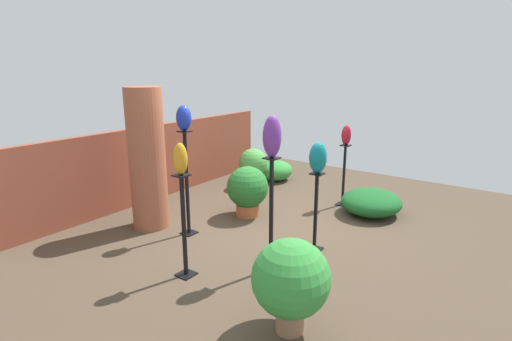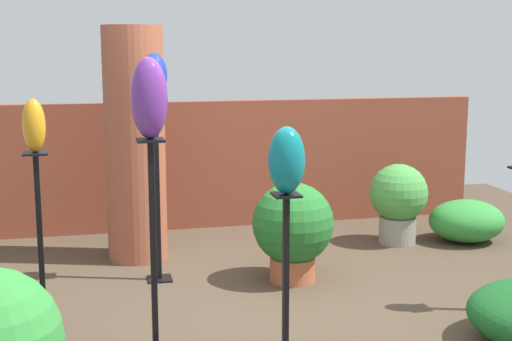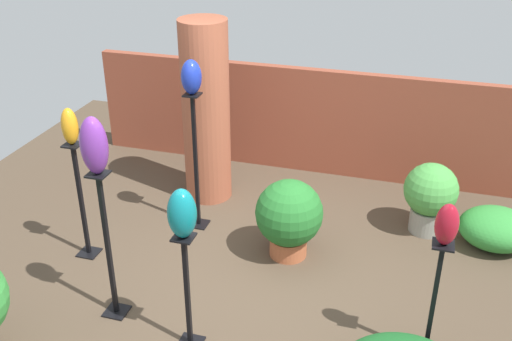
{
  "view_description": "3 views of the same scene",
  "coord_description": "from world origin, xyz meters",
  "px_view_note": "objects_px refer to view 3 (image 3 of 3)",
  "views": [
    {
      "loc": [
        -4.68,
        -3.1,
        2.4
      ],
      "look_at": [
        -0.29,
        0.08,
        0.95
      ],
      "focal_mm": 28.0,
      "sensor_mm": 36.0,
      "label": 1
    },
    {
      "loc": [
        -1.38,
        -4.85,
        1.94
      ],
      "look_at": [
        -0.22,
        0.12,
        1.03
      ],
      "focal_mm": 50.0,
      "sensor_mm": 36.0,
      "label": 2
    },
    {
      "loc": [
        1.32,
        -4.3,
        3.55
      ],
      "look_at": [
        -0.04,
        0.29,
        1.08
      ],
      "focal_mm": 42.0,
      "sensor_mm": 36.0,
      "label": 3
    }
  ],
  "objects_px": {
    "pedestal_violet": "(109,252)",
    "art_vase_amber": "(70,126)",
    "art_vase_teal": "(182,213)",
    "potted_plant_front_right": "(430,194)",
    "potted_plant_back_center": "(289,216)",
    "pedestal_amber": "(82,206)",
    "pedestal_teal": "(188,298)",
    "art_vase_ruby": "(447,224)",
    "pedestal_cobalt": "(196,167)",
    "art_vase_violet": "(94,146)",
    "brick_pillar": "(206,113)",
    "pedestal_ruby": "(433,307)",
    "art_vase_cobalt": "(191,77)"
  },
  "relations": [
    {
      "from": "pedestal_violet",
      "to": "art_vase_amber",
      "type": "height_order",
      "value": "art_vase_amber"
    },
    {
      "from": "art_vase_teal",
      "to": "potted_plant_front_right",
      "type": "distance_m",
      "value": 3.05
    },
    {
      "from": "potted_plant_back_center",
      "to": "pedestal_amber",
      "type": "bearing_deg",
      "value": -163.86
    },
    {
      "from": "art_vase_teal",
      "to": "art_vase_amber",
      "type": "relative_size",
      "value": 1.13
    },
    {
      "from": "pedestal_teal",
      "to": "art_vase_ruby",
      "type": "height_order",
      "value": "art_vase_ruby"
    },
    {
      "from": "pedestal_cobalt",
      "to": "art_vase_ruby",
      "type": "bearing_deg",
      "value": -27.86
    },
    {
      "from": "art_vase_violet",
      "to": "art_vase_amber",
      "type": "xyz_separation_m",
      "value": [
        -0.7,
        0.73,
        -0.22
      ]
    },
    {
      "from": "brick_pillar",
      "to": "pedestal_teal",
      "type": "bearing_deg",
      "value": -73.04
    },
    {
      "from": "pedestal_cobalt",
      "to": "potted_plant_front_right",
      "type": "height_order",
      "value": "pedestal_cobalt"
    },
    {
      "from": "pedestal_ruby",
      "to": "potted_plant_back_center",
      "type": "height_order",
      "value": "pedestal_ruby"
    },
    {
      "from": "pedestal_violet",
      "to": "pedestal_amber",
      "type": "bearing_deg",
      "value": 134.03
    },
    {
      "from": "potted_plant_front_right",
      "to": "art_vase_teal",
      "type": "bearing_deg",
      "value": -127.52
    },
    {
      "from": "pedestal_cobalt",
      "to": "art_vase_amber",
      "type": "height_order",
      "value": "art_vase_amber"
    },
    {
      "from": "potted_plant_back_center",
      "to": "potted_plant_front_right",
      "type": "distance_m",
      "value": 1.57
    },
    {
      "from": "art_vase_cobalt",
      "to": "pedestal_violet",
      "type": "bearing_deg",
      "value": -96.28
    },
    {
      "from": "brick_pillar",
      "to": "pedestal_ruby",
      "type": "xyz_separation_m",
      "value": [
        2.6,
        -1.98,
        -0.56
      ]
    },
    {
      "from": "pedestal_violet",
      "to": "potted_plant_back_center",
      "type": "bearing_deg",
      "value": 46.02
    },
    {
      "from": "art_vase_ruby",
      "to": "pedestal_teal",
      "type": "bearing_deg",
      "value": -166.99
    },
    {
      "from": "pedestal_teal",
      "to": "pedestal_ruby",
      "type": "bearing_deg",
      "value": 13.01
    },
    {
      "from": "art_vase_teal",
      "to": "art_vase_amber",
      "type": "xyz_separation_m",
      "value": [
        -1.48,
        0.91,
        0.14
      ]
    },
    {
      "from": "art_vase_cobalt",
      "to": "art_vase_amber",
      "type": "xyz_separation_m",
      "value": [
        -0.87,
        -0.83,
        -0.29
      ]
    },
    {
      "from": "pedestal_ruby",
      "to": "art_vase_violet",
      "type": "bearing_deg",
      "value": -174.59
    },
    {
      "from": "brick_pillar",
      "to": "pedestal_ruby",
      "type": "distance_m",
      "value": 3.31
    },
    {
      "from": "art_vase_cobalt",
      "to": "potted_plant_back_center",
      "type": "height_order",
      "value": "art_vase_cobalt"
    },
    {
      "from": "pedestal_cobalt",
      "to": "art_vase_violet",
      "type": "distance_m",
      "value": 1.82
    },
    {
      "from": "potted_plant_back_center",
      "to": "pedestal_violet",
      "type": "bearing_deg",
      "value": -133.98
    },
    {
      "from": "art_vase_cobalt",
      "to": "pedestal_ruby",
      "type": "bearing_deg",
      "value": -27.86
    },
    {
      "from": "pedestal_violet",
      "to": "art_vase_amber",
      "type": "xyz_separation_m",
      "value": [
        -0.7,
        0.73,
        0.76
      ]
    },
    {
      "from": "pedestal_violet",
      "to": "art_vase_violet",
      "type": "height_order",
      "value": "art_vase_violet"
    },
    {
      "from": "pedestal_amber",
      "to": "art_vase_teal",
      "type": "relative_size",
      "value": 3.06
    },
    {
      "from": "potted_plant_back_center",
      "to": "art_vase_teal",
      "type": "bearing_deg",
      "value": -107.65
    },
    {
      "from": "potted_plant_back_center",
      "to": "art_vase_cobalt",
      "type": "bearing_deg",
      "value": 166.12
    },
    {
      "from": "brick_pillar",
      "to": "art_vase_amber",
      "type": "bearing_deg",
      "value": -116.44
    },
    {
      "from": "potted_plant_back_center",
      "to": "potted_plant_front_right",
      "type": "bearing_deg",
      "value": 32.97
    },
    {
      "from": "pedestal_amber",
      "to": "art_vase_amber",
      "type": "bearing_deg",
      "value": 0.0
    },
    {
      "from": "pedestal_teal",
      "to": "potted_plant_front_right",
      "type": "bearing_deg",
      "value": 52.48
    },
    {
      "from": "art_vase_teal",
      "to": "potted_plant_front_right",
      "type": "height_order",
      "value": "art_vase_teal"
    },
    {
      "from": "art_vase_ruby",
      "to": "potted_plant_front_right",
      "type": "distance_m",
      "value": 2.06
    },
    {
      "from": "art_vase_ruby",
      "to": "potted_plant_back_center",
      "type": "relative_size",
      "value": 0.41
    },
    {
      "from": "pedestal_cobalt",
      "to": "potted_plant_back_center",
      "type": "relative_size",
      "value": 1.84
    },
    {
      "from": "art_vase_amber",
      "to": "potted_plant_front_right",
      "type": "bearing_deg",
      "value": 23.48
    },
    {
      "from": "art_vase_violet",
      "to": "art_vase_cobalt",
      "type": "height_order",
      "value": "art_vase_cobalt"
    },
    {
      "from": "pedestal_amber",
      "to": "art_vase_amber",
      "type": "height_order",
      "value": "art_vase_amber"
    },
    {
      "from": "art_vase_teal",
      "to": "art_vase_amber",
      "type": "distance_m",
      "value": 1.74
    },
    {
      "from": "pedestal_violet",
      "to": "art_vase_ruby",
      "type": "relative_size",
      "value": 4.15
    },
    {
      "from": "pedestal_teal",
      "to": "art_vase_violet",
      "type": "xyz_separation_m",
      "value": [
        -0.78,
        0.18,
        1.14
      ]
    },
    {
      "from": "pedestal_violet",
      "to": "art_vase_teal",
      "type": "height_order",
      "value": "art_vase_teal"
    },
    {
      "from": "art_vase_amber",
      "to": "art_vase_ruby",
      "type": "bearing_deg",
      "value": -8.11
    },
    {
      "from": "art_vase_ruby",
      "to": "potted_plant_front_right",
      "type": "xyz_separation_m",
      "value": [
        -0.08,
        1.9,
        -0.8
      ]
    },
    {
      "from": "pedestal_amber",
      "to": "art_vase_ruby",
      "type": "distance_m",
      "value": 3.45
    }
  ]
}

